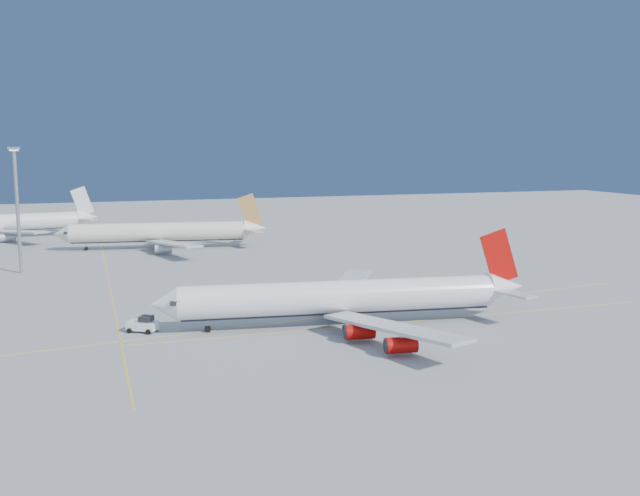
{
  "coord_description": "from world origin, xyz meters",
  "views": [
    {
      "loc": [
        -44.06,
        -116.15,
        28.56
      ],
      "look_at": [
        2.11,
        23.02,
        7.0
      ],
      "focal_mm": 40.0,
      "sensor_mm": 36.0,
      "label": 1
    }
  ],
  "objects_px": {
    "pushback_tug": "(143,324)",
    "light_mast": "(17,199)",
    "airliner_etihad": "(163,232)",
    "airliner_third": "(3,223)",
    "airliner_virgin": "(347,297)"
  },
  "relations": [
    {
      "from": "pushback_tug",
      "to": "light_mast",
      "type": "xyz_separation_m",
      "value": [
        -21.7,
        59.9,
        15.24
      ]
    },
    {
      "from": "airliner_etihad",
      "to": "pushback_tug",
      "type": "relative_size",
      "value": 11.38
    },
    {
      "from": "airliner_etihad",
      "to": "airliner_third",
      "type": "bearing_deg",
      "value": 147.71
    },
    {
      "from": "airliner_virgin",
      "to": "pushback_tug",
      "type": "height_order",
      "value": "airliner_virgin"
    },
    {
      "from": "pushback_tug",
      "to": "light_mast",
      "type": "height_order",
      "value": "light_mast"
    },
    {
      "from": "airliner_etihad",
      "to": "airliner_third",
      "type": "xyz_separation_m",
      "value": [
        -43.89,
        37.63,
        0.06
      ]
    },
    {
      "from": "airliner_virgin",
      "to": "pushback_tug",
      "type": "xyz_separation_m",
      "value": [
        -31.01,
        6.0,
        -3.32
      ]
    },
    {
      "from": "airliner_etihad",
      "to": "light_mast",
      "type": "distance_m",
      "value": 45.66
    },
    {
      "from": "airliner_third",
      "to": "light_mast",
      "type": "height_order",
      "value": "light_mast"
    },
    {
      "from": "light_mast",
      "to": "airliner_virgin",
      "type": "bearing_deg",
      "value": -51.35
    },
    {
      "from": "airliner_third",
      "to": "light_mast",
      "type": "bearing_deg",
      "value": -90.71
    },
    {
      "from": "airliner_virgin",
      "to": "airliner_etihad",
      "type": "relative_size",
      "value": 1.06
    },
    {
      "from": "airliner_virgin",
      "to": "light_mast",
      "type": "distance_m",
      "value": 85.23
    },
    {
      "from": "airliner_etihad",
      "to": "light_mast",
      "type": "bearing_deg",
      "value": -132.3
    },
    {
      "from": "airliner_third",
      "to": "pushback_tug",
      "type": "height_order",
      "value": "airliner_third"
    }
  ]
}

